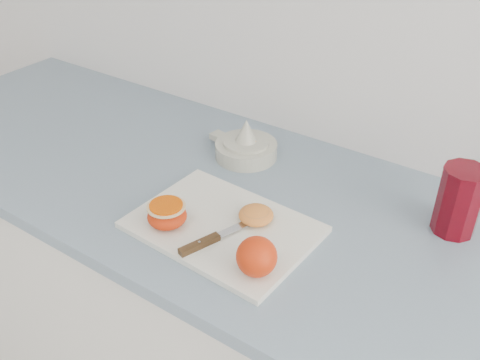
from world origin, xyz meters
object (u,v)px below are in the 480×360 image
(half_orange, at_px, (167,215))
(citrus_juicer, at_px, (246,147))
(red_tumbler, at_px, (459,203))
(cutting_board, at_px, (223,227))

(half_orange, xyz_separation_m, citrus_juicer, (-0.03, 0.31, -0.01))
(red_tumbler, bearing_deg, cutting_board, -145.44)
(citrus_juicer, bearing_deg, red_tumbler, -0.36)
(citrus_juicer, relative_size, red_tumbler, 1.35)
(citrus_juicer, xyz_separation_m, red_tumbler, (0.48, -0.00, 0.04))
(citrus_juicer, bearing_deg, half_orange, -84.20)
(cutting_board, height_order, half_orange, half_orange)
(half_orange, height_order, citrus_juicer, citrus_juicer)
(half_orange, relative_size, citrus_juicer, 0.41)
(cutting_board, xyz_separation_m, half_orange, (-0.09, -0.06, 0.03))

